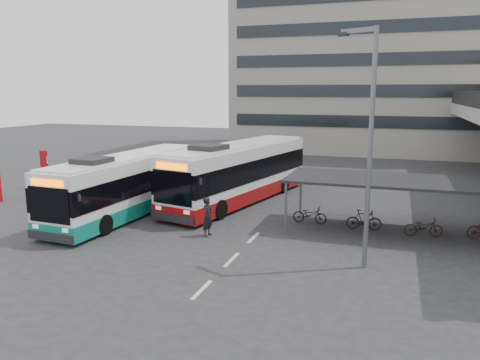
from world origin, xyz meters
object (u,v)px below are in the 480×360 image
(bus_teal, at_px, (129,185))
(lamp_post, at_px, (368,135))
(bus_main, at_px, (239,173))
(pedestrian, at_px, (208,217))

(bus_teal, bearing_deg, lamp_post, -14.76)
(bus_main, bearing_deg, bus_teal, -122.79)
(bus_teal, bearing_deg, bus_main, 48.05)
(bus_teal, height_order, pedestrian, bus_teal)
(bus_main, bearing_deg, pedestrian, -70.54)
(bus_main, xyz_separation_m, pedestrian, (0.86, -7.03, -0.83))
(pedestrian, distance_m, lamp_post, 8.30)
(bus_main, height_order, pedestrian, bus_main)
(bus_main, height_order, lamp_post, lamp_post)
(bus_teal, height_order, lamp_post, lamp_post)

